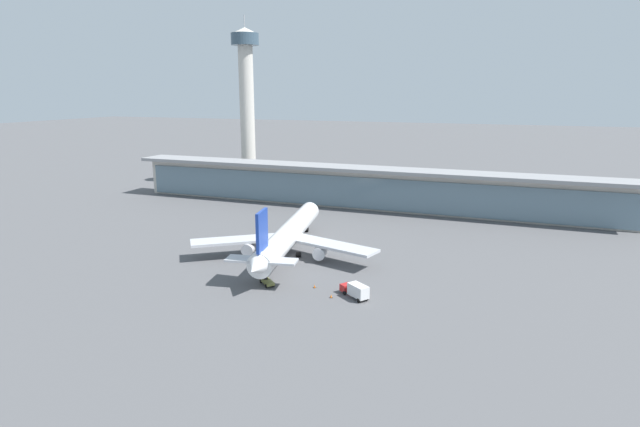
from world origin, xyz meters
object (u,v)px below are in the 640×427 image
(airliner_on_stand, at_px, (288,235))
(service_truck_near_nose_white, at_px, (286,235))
(service_truck_mid_apron_olive, at_px, (267,281))
(control_tower, at_px, (247,95))
(safety_cone_bravo, at_px, (315,286))
(safety_cone_alpha, at_px, (331,296))
(service_truck_under_wing_red, at_px, (356,290))

(airliner_on_stand, height_order, service_truck_near_nose_white, airliner_on_stand)
(airliner_on_stand, bearing_deg, service_truck_near_nose_white, 116.04)
(service_truck_mid_apron_olive, relative_size, control_tower, 0.08)
(airliner_on_stand, relative_size, service_truck_near_nose_white, 9.13)
(service_truck_near_nose_white, height_order, safety_cone_bravo, service_truck_near_nose_white)
(control_tower, xyz_separation_m, safety_cone_alpha, (79.47, -112.34, -39.69))
(safety_cone_bravo, bearing_deg, service_truck_under_wing_red, -12.55)
(service_truck_mid_apron_olive, distance_m, safety_cone_alpha, 15.98)
(service_truck_mid_apron_olive, distance_m, control_tower, 133.21)
(service_truck_near_nose_white, distance_m, service_truck_mid_apron_olive, 37.75)
(service_truck_under_wing_red, distance_m, control_tower, 144.23)
(service_truck_under_wing_red, relative_size, service_truck_mid_apron_olive, 1.23)
(safety_cone_alpha, bearing_deg, airliner_on_stand, 130.77)
(control_tower, bearing_deg, airliner_on_stand, -56.31)
(service_truck_near_nose_white, relative_size, safety_cone_alpha, 9.89)
(service_truck_near_nose_white, bearing_deg, safety_cone_bravo, -57.02)
(service_truck_under_wing_red, relative_size, control_tower, 0.10)
(airliner_on_stand, distance_m, safety_cone_alpha, 31.28)
(control_tower, relative_size, safety_cone_bravo, 104.87)
(service_truck_mid_apron_olive, xyz_separation_m, safety_cone_alpha, (15.84, -2.07, -0.49))
(airliner_on_stand, xyz_separation_m, service_truck_under_wing_red, (24.96, -21.65, -3.63))
(airliner_on_stand, distance_m, control_tower, 112.40)
(airliner_on_stand, xyz_separation_m, service_truck_near_nose_white, (-7.16, 14.66, -4.51))
(control_tower, height_order, safety_cone_alpha, control_tower)
(service_truck_mid_apron_olive, bearing_deg, safety_cone_bravo, 10.06)
(control_tower, bearing_deg, safety_cone_bravo, -55.58)
(service_truck_under_wing_red, bearing_deg, safety_cone_alpha, -160.13)
(service_truck_under_wing_red, bearing_deg, airliner_on_stand, 139.06)
(service_truck_near_nose_white, distance_m, service_truck_under_wing_red, 48.48)
(airliner_on_stand, distance_m, service_truck_near_nose_white, 16.92)
(control_tower, distance_m, safety_cone_bravo, 137.25)
(airliner_on_stand, height_order, service_truck_under_wing_red, airliner_on_stand)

